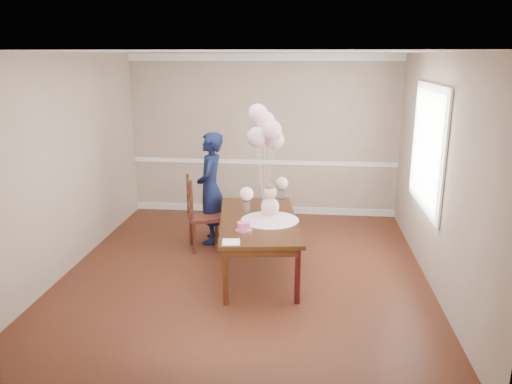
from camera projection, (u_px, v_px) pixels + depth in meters
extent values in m
cube|color=#37170D|center=(245.00, 272.00, 6.34)|extent=(4.50, 5.00, 0.00)
cube|color=white|center=(244.00, 52.00, 5.62)|extent=(4.50, 5.00, 0.02)
cube|color=gray|center=(263.00, 136.00, 8.38)|extent=(4.50, 0.02, 2.70)
cube|color=gray|center=(201.00, 245.00, 3.58)|extent=(4.50, 0.02, 2.70)
cube|color=gray|center=(66.00, 164.00, 6.20)|extent=(0.02, 5.00, 2.70)
cube|color=gray|center=(438.00, 173.00, 5.76)|extent=(0.02, 5.00, 2.70)
cube|color=white|center=(263.00, 162.00, 8.49)|extent=(4.50, 0.02, 0.07)
cube|color=white|center=(264.00, 57.00, 8.03)|extent=(4.50, 0.02, 0.12)
cube|color=silver|center=(263.00, 209.00, 8.71)|extent=(4.50, 0.02, 0.12)
cube|color=white|center=(428.00, 148.00, 6.19)|extent=(0.02, 1.66, 1.56)
cube|color=white|center=(426.00, 148.00, 6.19)|extent=(0.01, 1.50, 1.40)
cube|color=black|center=(258.00, 220.00, 6.19)|extent=(1.19, 1.99, 0.05)
cube|color=black|center=(258.00, 226.00, 6.21)|extent=(1.09, 1.89, 0.09)
cylinder|color=black|center=(225.00, 277.00, 5.43)|extent=(0.07, 0.07, 0.66)
cylinder|color=black|center=(298.00, 276.00, 5.46)|extent=(0.07, 0.07, 0.66)
cylinder|color=black|center=(228.00, 225.00, 7.10)|extent=(0.07, 0.07, 0.66)
cylinder|color=black|center=(283.00, 224.00, 7.13)|extent=(0.07, 0.07, 0.66)
cone|color=#F6B5CC|center=(270.00, 216.00, 6.13)|extent=(0.81, 0.81, 0.09)
sphere|color=pink|center=(270.00, 207.00, 6.09)|extent=(0.23, 0.23, 0.23)
sphere|color=beige|center=(270.00, 193.00, 6.05)|extent=(0.16, 0.16, 0.16)
sphere|color=brown|center=(270.00, 188.00, 6.03)|extent=(0.11, 0.11, 0.11)
cylinder|color=#B4B5B9|center=(244.00, 230.00, 5.77)|extent=(0.23, 0.23, 0.01)
cylinder|color=#D94472|center=(244.00, 226.00, 5.75)|extent=(0.16, 0.16, 0.09)
sphere|color=white|center=(244.00, 221.00, 5.74)|extent=(0.03, 0.03, 0.03)
sphere|color=white|center=(246.00, 220.00, 5.75)|extent=(0.03, 0.03, 0.03)
cylinder|color=silver|center=(247.00, 206.00, 6.43)|extent=(0.11, 0.11, 0.15)
sphere|color=#F8D0D7|center=(246.00, 194.00, 6.38)|extent=(0.18, 0.18, 0.18)
cylinder|color=silver|center=(282.00, 195.00, 6.94)|extent=(0.11, 0.11, 0.15)
sphere|color=beige|center=(282.00, 183.00, 6.90)|extent=(0.18, 0.18, 0.18)
cube|color=white|center=(231.00, 242.00, 5.40)|extent=(0.21, 0.21, 0.01)
cylinder|color=silver|center=(264.00, 206.00, 6.68)|extent=(0.04, 0.04, 0.02)
sphere|color=#DD9DB3|center=(257.00, 137.00, 6.43)|extent=(0.26, 0.26, 0.26)
sphere|color=#EFA9BB|center=(272.00, 130.00, 6.36)|extent=(0.26, 0.26, 0.26)
sphere|color=#F0AACD|center=(265.00, 121.00, 6.47)|extent=(0.26, 0.26, 0.26)
sphere|color=#FFB4CE|center=(258.00, 114.00, 6.46)|extent=(0.26, 0.26, 0.26)
sphere|color=#DD9DB5|center=(274.00, 139.00, 6.52)|extent=(0.26, 0.26, 0.26)
cylinder|color=white|center=(260.00, 177.00, 6.57)|extent=(0.09, 0.02, 0.79)
cylinder|color=white|center=(268.00, 174.00, 6.54)|extent=(0.10, 0.04, 0.88)
cylinder|color=silver|center=(264.00, 169.00, 6.59)|extent=(0.01, 0.09, 0.97)
cylinder|color=white|center=(261.00, 166.00, 6.59)|extent=(0.09, 0.09, 1.07)
cylinder|color=white|center=(269.00, 178.00, 6.62)|extent=(0.12, 0.09, 0.73)
cube|color=#3D1710|center=(205.00, 217.00, 7.01)|extent=(0.58, 0.58, 0.05)
cylinder|color=#3C1B10|center=(194.00, 239.00, 6.86)|extent=(0.05, 0.05, 0.44)
cylinder|color=#341C0E|center=(221.00, 236.00, 6.95)|extent=(0.05, 0.05, 0.44)
cylinder|color=#34150E|center=(191.00, 230.00, 7.20)|extent=(0.05, 0.05, 0.44)
cylinder|color=#321A0D|center=(216.00, 228.00, 7.29)|extent=(0.05, 0.05, 0.44)
cylinder|color=#35140E|center=(191.00, 201.00, 6.71)|extent=(0.05, 0.05, 0.58)
cylinder|color=#381D0F|center=(188.00, 194.00, 7.06)|extent=(0.05, 0.05, 0.58)
cube|color=#3D1E10|center=(190.00, 206.00, 6.91)|extent=(0.17, 0.40, 0.05)
cube|color=#3E1910|center=(190.00, 195.00, 6.87)|extent=(0.17, 0.40, 0.05)
cube|color=#331E0E|center=(189.00, 183.00, 6.83)|extent=(0.17, 0.40, 0.05)
imported|color=black|center=(211.00, 188.00, 7.19)|extent=(0.41, 0.60, 1.62)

